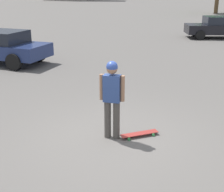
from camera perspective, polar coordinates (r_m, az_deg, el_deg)
name	(u,v)px	position (r m, az deg, el deg)	size (l,w,h in m)	color
ground_plane	(112,137)	(7.15, 0.00, -7.57)	(220.00, 220.00, 0.00)	slate
person	(112,94)	(6.75, 0.00, 0.38)	(0.26, 0.55, 1.77)	#4C4742
skateboard	(139,134)	(7.20, 5.04, -6.89)	(0.55, 0.88, 0.08)	#A5332D
car_parked_near	(2,46)	(14.88, -19.53, 8.54)	(2.88, 4.60, 1.46)	navy
car_parked_far	(217,27)	(22.68, 18.60, 11.86)	(2.21, 4.12, 1.44)	black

